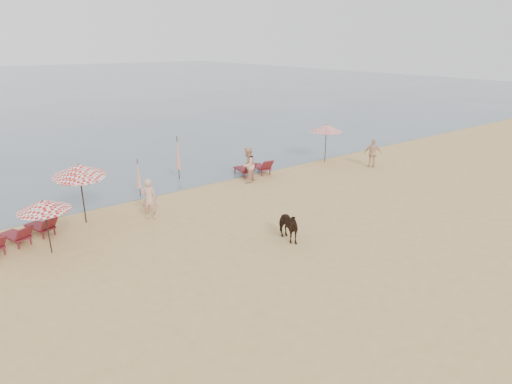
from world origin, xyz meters
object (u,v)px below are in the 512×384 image
Objects in this scene: umbrella_open_right at (327,128)px; umbrella_closed_left at (138,174)px; cow at (286,226)px; beachgoer_right_b at (373,153)px; beachgoer_right_a at (248,165)px; lounger_cluster_right at (254,168)px; beachgoer_left at (149,199)px; umbrella_open_left_b at (79,170)px; umbrella_closed_right at (178,153)px; lounger_cluster_left at (5,240)px; umbrella_open_left_a at (44,205)px.

umbrella_open_right reaches higher than umbrella_closed_left.
cow is 11.86m from beachgoer_right_b.
beachgoer_right_a is at bearing -173.13° from umbrella_open_right.
beachgoer_left is (-7.46, -2.49, 0.48)m from lounger_cluster_right.
lounger_cluster_right is 0.81× the size of umbrella_open_right.
umbrella_open_left_b reaches higher than lounger_cluster_right.
umbrella_closed_left reaches higher than beachgoer_left.
umbrella_open_right is at bearing -13.99° from umbrella_closed_right.
lounger_cluster_left is 13.13m from lounger_cluster_right.
umbrella_open_left_a reaches higher than beachgoer_right_a.
cow is 6.16m from beachgoer_left.
umbrella_open_right reaches higher than umbrella_open_left_a.
beachgoer_left is at bearing 42.52° from beachgoer_right_b.
umbrella_open_right reaches higher than lounger_cluster_right.
beachgoer_left reaches higher than beachgoer_right_b.
umbrella_open_left_b is 1.37× the size of umbrella_closed_left.
umbrella_open_right reaches higher than lounger_cluster_left.
lounger_cluster_left is at bearing -23.38° from beachgoer_right_a.
lounger_cluster_left is 1.99× the size of lounger_cluster_right.
umbrella_open_left_a is 0.77× the size of umbrella_open_left_b.
beachgoer_right_b is (16.61, -1.74, -1.45)m from umbrella_open_left_b.
beachgoer_left is 14.23m from beachgoer_right_b.
umbrella_open_left_b is 1.10× the size of umbrella_open_right.
beachgoer_left is 0.94× the size of beachgoer_right_a.
umbrella_closed_right is (7.83, 5.21, -0.35)m from umbrella_open_left_a.
umbrella_open_right is 6.53m from beachgoer_right_a.
lounger_cluster_left is 2.00× the size of beachgoer_right_a.
lounger_cluster_right is 1.12× the size of beachgoer_right_b.
umbrella_open_left_b is 16.76m from beachgoer_right_b.
umbrella_open_left_b is 1.46× the size of beachgoer_left.
umbrella_open_left_a reaches higher than umbrella_closed_left.
beachgoer_left is (5.51, -0.42, 0.52)m from lounger_cluster_left.
beachgoer_right_a reaches higher than beachgoer_right_b.
beachgoer_right_a is at bearing -131.65° from beachgoer_left.
umbrella_open_left_a is 1.06× the size of beachgoer_right_a.
umbrella_open_left_a is 10.91m from beachgoer_right_a.
beachgoer_left is (-3.33, 5.17, 0.30)m from cow.
umbrella_open_right is 13.00m from beachgoer_left.
umbrella_closed_right is (2.90, 1.48, 0.29)m from umbrella_closed_left.
cow is 0.84× the size of beachgoer_right_b.
umbrella_open_right is at bearing -3.80° from umbrella_closed_left.
lounger_cluster_left is 1.46× the size of umbrella_open_left_b.
cow is at bearing 156.90° from beachgoer_left.
umbrella_open_left_a is (1.29, -1.27, 1.46)m from lounger_cluster_left.
umbrella_open_left_b reaches higher than lounger_cluster_left.
beachgoer_right_a is at bearing 74.60° from cow.
umbrella_closed_right is at bearing 45.19° from umbrella_open_left_a.
lounger_cluster_left is 11.96m from beachgoer_right_a.
umbrella_open_left_b is at bearing -174.12° from umbrella_open_right.
umbrella_open_left_a reaches higher than lounger_cluster_left.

